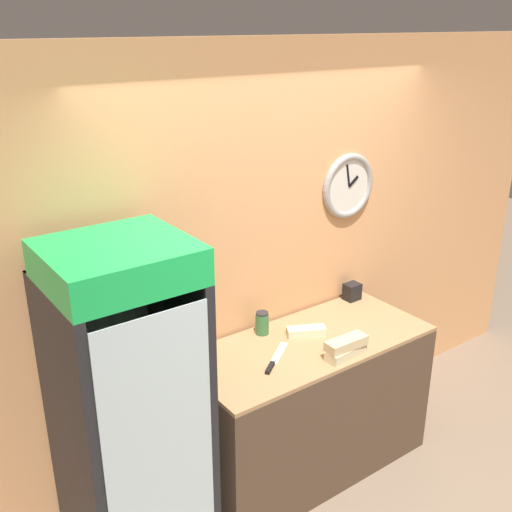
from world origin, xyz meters
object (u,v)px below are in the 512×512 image
at_px(sandwich_stack_middle, 346,343).
at_px(condiment_jar, 262,323).
at_px(sandwich_stack_bottom, 346,352).
at_px(napkin_dispenser, 352,292).
at_px(sandwich_flat_left, 306,331).
at_px(chefs_knife, 274,362).
at_px(beverage_cooler, 124,394).

bearing_deg(sandwich_stack_middle, condiment_jar, 114.38).
xyz_separation_m(sandwich_stack_bottom, sandwich_stack_middle, (0.00, 0.00, 0.06)).
distance_m(sandwich_stack_bottom, condiment_jar, 0.56).
bearing_deg(condiment_jar, napkin_dispenser, 1.96).
xyz_separation_m(sandwich_stack_middle, sandwich_flat_left, (-0.02, 0.33, -0.06)).
xyz_separation_m(sandwich_stack_bottom, sandwich_flat_left, (-0.02, 0.33, -0.00)).
bearing_deg(sandwich_stack_middle, napkin_dispenser, 43.03).
bearing_deg(condiment_jar, sandwich_flat_left, -40.55).
relative_size(sandwich_stack_bottom, sandwich_stack_middle, 1.01).
xyz_separation_m(condiment_jar, napkin_dispenser, (0.81, 0.03, -0.01)).
height_order(sandwich_stack_middle, sandwich_flat_left, sandwich_stack_middle).
xyz_separation_m(sandwich_stack_middle, chefs_knife, (-0.39, 0.19, -0.08)).
distance_m(sandwich_stack_middle, napkin_dispenser, 0.79).
distance_m(beverage_cooler, sandwich_stack_bottom, 1.30).
height_order(sandwich_flat_left, napkin_dispenser, napkin_dispenser).
bearing_deg(sandwich_flat_left, napkin_dispenser, 19.12).
distance_m(sandwich_stack_bottom, napkin_dispenser, 0.79).
bearing_deg(napkin_dispenser, sandwich_flat_left, -160.88).
relative_size(beverage_cooler, napkin_dispenser, 15.36).
distance_m(beverage_cooler, condiment_jar, 1.04).
bearing_deg(sandwich_stack_middle, sandwich_stack_bottom, 0.00).
relative_size(beverage_cooler, sandwich_flat_left, 7.26).
relative_size(sandwich_stack_middle, napkin_dispenser, 2.25).
height_order(beverage_cooler, sandwich_stack_bottom, beverage_cooler).
relative_size(beverage_cooler, chefs_knife, 5.79).
bearing_deg(sandwich_stack_bottom, sandwich_flat_left, 93.70).
bearing_deg(condiment_jar, beverage_cooler, -168.76).
distance_m(sandwich_flat_left, condiment_jar, 0.28).
bearing_deg(beverage_cooler, condiment_jar, 11.24).
distance_m(beverage_cooler, sandwich_stack_middle, 1.29).
relative_size(sandwich_flat_left, chefs_knife, 0.80).
bearing_deg(sandwich_flat_left, sandwich_stack_middle, -86.30).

